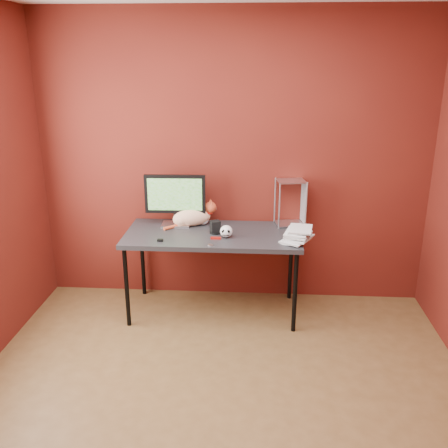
# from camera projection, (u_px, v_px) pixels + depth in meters

# --- Properties ---
(room) EXTENTS (3.52, 3.52, 2.61)m
(room) POSITION_uv_depth(u_px,v_px,m) (217.00, 200.00, 2.75)
(room) COLOR brown
(room) RESTS_ON ground
(desk) EXTENTS (1.50, 0.70, 0.75)m
(desk) POSITION_uv_depth(u_px,v_px,m) (213.00, 238.00, 4.30)
(desk) COLOR black
(desk) RESTS_ON ground
(monitor) EXTENTS (0.54, 0.18, 0.46)m
(monitor) POSITION_uv_depth(u_px,v_px,m) (175.00, 198.00, 4.39)
(monitor) COLOR #B9B8BD
(monitor) RESTS_ON desk
(cat) EXTENTS (0.45, 0.30, 0.23)m
(cat) POSITION_uv_depth(u_px,v_px,m) (193.00, 217.00, 4.45)
(cat) COLOR orange
(cat) RESTS_ON desk
(skull_mug) EXTENTS (0.11, 0.11, 0.10)m
(skull_mug) POSITION_uv_depth(u_px,v_px,m) (226.00, 231.00, 4.16)
(skull_mug) COLOR white
(skull_mug) RESTS_ON desk
(speaker) EXTENTS (0.10, 0.10, 0.11)m
(speaker) POSITION_uv_depth(u_px,v_px,m) (215.00, 228.00, 4.26)
(speaker) COLOR black
(speaker) RESTS_ON desk
(book_stack) EXTENTS (0.29, 0.31, 1.24)m
(book_stack) POSITION_uv_depth(u_px,v_px,m) (290.00, 166.00, 3.94)
(book_stack) COLOR beige
(book_stack) RESTS_ON desk
(wire_rack) EXTENTS (0.27, 0.23, 0.41)m
(wire_rack) POSITION_uv_depth(u_px,v_px,m) (290.00, 202.00, 4.43)
(wire_rack) COLOR #B9B8BD
(wire_rack) RESTS_ON desk
(pocket_knife) EXTENTS (0.09, 0.02, 0.02)m
(pocket_knife) POSITION_uv_depth(u_px,v_px,m) (216.00, 238.00, 4.14)
(pocket_knife) COLOR #98120B
(pocket_knife) RESTS_ON desk
(black_gadget) EXTENTS (0.05, 0.03, 0.02)m
(black_gadget) POSITION_uv_depth(u_px,v_px,m) (160.00, 240.00, 4.08)
(black_gadget) COLOR black
(black_gadget) RESTS_ON desk
(washer) EXTENTS (0.05, 0.05, 0.00)m
(washer) POSITION_uv_depth(u_px,v_px,m) (210.00, 245.00, 4.01)
(washer) COLOR #B9B8BD
(washer) RESTS_ON desk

